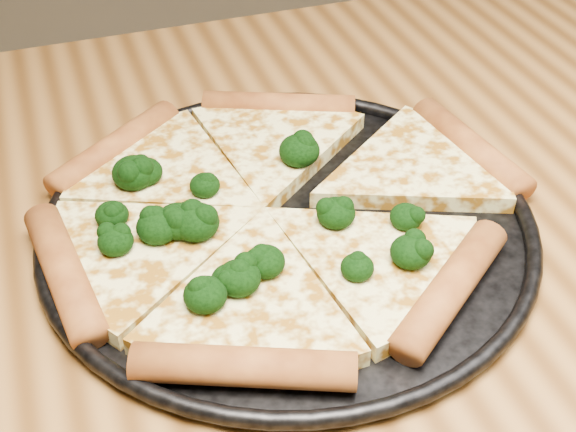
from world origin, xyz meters
name	(u,v)px	position (x,y,z in m)	size (l,w,h in m)	color
dining_table	(414,314)	(0.00, 0.00, 0.66)	(1.20, 0.90, 0.75)	olive
pizza_pan	(288,224)	(-0.10, 0.04, 0.76)	(0.41, 0.41, 0.02)	black
pizza	(272,208)	(-0.11, 0.05, 0.77)	(0.42, 0.39, 0.03)	#FFF69C
broccoli_florets	(226,220)	(-0.16, 0.04, 0.78)	(0.25, 0.20, 0.03)	black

